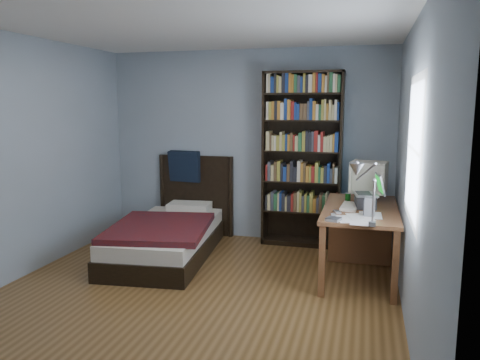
{
  "coord_description": "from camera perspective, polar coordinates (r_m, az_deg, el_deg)",
  "views": [
    {
      "loc": [
        1.54,
        -3.92,
        1.79
      ],
      "look_at": [
        0.2,
        0.99,
        0.97
      ],
      "focal_mm": 35.0,
      "sensor_mm": 36.0,
      "label": 1
    }
  ],
  "objects": [
    {
      "name": "desk_lamp",
      "position": [
        3.83,
        14.38,
        0.45
      ],
      "size": [
        0.24,
        0.52,
        0.62
      ],
      "color": "#99999E",
      "rests_on": "desk"
    },
    {
      "name": "phone_grey",
      "position": [
        4.6,
        11.3,
        -4.18
      ],
      "size": [
        0.05,
        0.09,
        0.02
      ],
      "primitive_type": "cube",
      "rotation": [
        0.0,
        0.0,
        0.15
      ],
      "color": "gray",
      "rests_on": "desk"
    },
    {
      "name": "crt_monitor",
      "position": [
        5.45,
        15.34,
        0.27
      ],
      "size": [
        0.43,
        0.39,
        0.43
      ],
      "color": "beige",
      "rests_on": "desk"
    },
    {
      "name": "room",
      "position": [
        4.24,
        -5.82,
        1.87
      ],
      "size": [
        4.2,
        4.24,
        2.5
      ],
      "color": "brown",
      "rests_on": "ground"
    },
    {
      "name": "bed",
      "position": [
        5.74,
        -8.58,
        -6.4
      ],
      "size": [
        1.27,
        2.13,
        1.16
      ],
      "color": "black",
      "rests_on": "floor"
    },
    {
      "name": "phone_silver",
      "position": [
        4.71,
        11.75,
        -3.84
      ],
      "size": [
        0.09,
        0.12,
        0.02
      ],
      "primitive_type": "cube",
      "rotation": [
        0.0,
        0.0,
        0.34
      ],
      "color": "#BBBCC0",
      "rests_on": "desk"
    },
    {
      "name": "laptop",
      "position": [
        5.0,
        15.24,
        -2.15
      ],
      "size": [
        0.33,
        0.32,
        0.36
      ],
      "color": "#2D2D30",
      "rests_on": "desk"
    },
    {
      "name": "speaker",
      "position": [
        4.62,
        15.54,
        -3.23
      ],
      "size": [
        0.1,
        0.1,
        0.18
      ],
      "primitive_type": "cube",
      "rotation": [
        0.0,
        0.0,
        -0.12
      ],
      "color": "gray",
      "rests_on": "desk"
    },
    {
      "name": "external_drive",
      "position": [
        4.4,
        11.32,
        -4.73
      ],
      "size": [
        0.15,
        0.15,
        0.03
      ],
      "primitive_type": "cube",
      "rotation": [
        0.0,
        0.0,
        -0.31
      ],
      "color": "gray",
      "rests_on": "desk"
    },
    {
      "name": "mouse",
      "position": [
        5.32,
        14.5,
        -2.39
      ],
      "size": [
        0.06,
        0.11,
        0.04
      ],
      "primitive_type": "ellipsoid",
      "color": "silver",
      "rests_on": "desk"
    },
    {
      "name": "keyboard",
      "position": [
        4.98,
        13.22,
        -3.18
      ],
      "size": [
        0.19,
        0.42,
        0.04
      ],
      "primitive_type": "cube",
      "rotation": [
        0.0,
        0.07,
        -0.08
      ],
      "color": "beige",
      "rests_on": "desk"
    },
    {
      "name": "desk",
      "position": [
        5.5,
        14.44,
        -5.61
      ],
      "size": [
        0.75,
        1.48,
        0.73
      ],
      "color": "brown",
      "rests_on": "floor"
    },
    {
      "name": "bookshelf",
      "position": [
        5.95,
        7.57,
        2.48
      ],
      "size": [
        0.99,
        0.3,
        2.2
      ],
      "color": "black",
      "rests_on": "floor"
    },
    {
      "name": "soda_can",
      "position": [
        5.23,
        13.02,
        -2.16
      ],
      "size": [
        0.06,
        0.06,
        0.11
      ],
      "primitive_type": "cylinder",
      "color": "black",
      "rests_on": "desk"
    }
  ]
}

